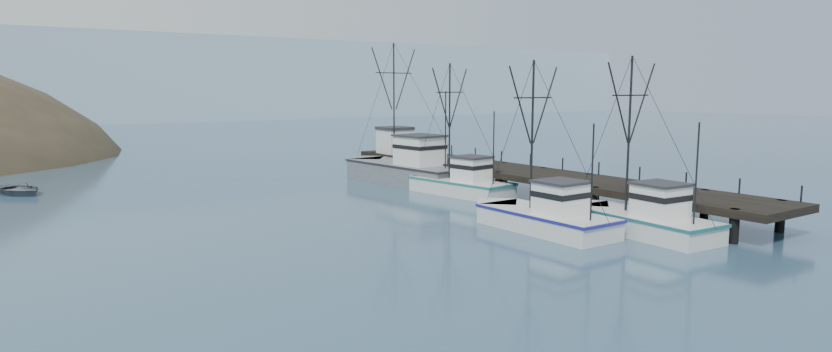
{
  "coord_description": "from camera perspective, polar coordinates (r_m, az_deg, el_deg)",
  "views": [
    {
      "loc": [
        -24.02,
        -23.5,
        8.75
      ],
      "look_at": [
        2.31,
        14.75,
        2.5
      ],
      "focal_mm": 28.0,
      "sensor_mm": 36.0,
      "label": 1
    }
  ],
  "objects": [
    {
      "name": "motorboat",
      "position": [
        63.7,
        -31.57,
        -1.37
      ],
      "size": [
        5.68,
        6.53,
        1.13
      ],
      "primitive_type": "imported",
      "rotation": [
        0.0,
        0.0,
        0.39
      ],
      "color": "slate",
      "rests_on": "ground"
    },
    {
      "name": "ground",
      "position": [
        34.73,
        10.8,
        -7.07
      ],
      "size": [
        400.0,
        400.0,
        0.0
      ],
      "primitive_type": "plane",
      "color": "#2E4B67",
      "rests_on": "ground"
    },
    {
      "name": "work_vessel",
      "position": [
        61.15,
        -1.01,
        0.6
      ],
      "size": [
        6.05,
        16.16,
        13.39
      ],
      "color": "slate",
      "rests_on": "ground"
    },
    {
      "name": "pickup_truck",
      "position": [
        68.91,
        0.25,
        2.63
      ],
      "size": [
        5.24,
        2.77,
        1.4
      ],
      "primitive_type": "imported",
      "rotation": [
        0.0,
        0.0,
        1.66
      ],
      "color": "silver",
      "rests_on": "pier"
    },
    {
      "name": "distant_ridge",
      "position": [
        196.66,
        -24.63,
        4.42
      ],
      "size": [
        360.0,
        40.0,
        26.0
      ],
      "primitive_type": "cube",
      "color": "#9EB2C6",
      "rests_on": "ground"
    },
    {
      "name": "trawler_near",
      "position": [
        41.91,
        18.96,
        -3.66
      ],
      "size": [
        4.15,
        10.92,
        11.09
      ],
      "color": "silver",
      "rests_on": "ground"
    },
    {
      "name": "trawler_far",
      "position": [
        54.48,
        3.7,
        -0.72
      ],
      "size": [
        4.87,
        11.01,
        11.23
      ],
      "color": "silver",
      "rests_on": "ground"
    },
    {
      "name": "pier_shed",
      "position": [
        68.51,
        -1.88,
        3.2
      ],
      "size": [
        3.0,
        3.2,
        2.8
      ],
      "color": "silver",
      "rests_on": "pier"
    },
    {
      "name": "trawler_mid",
      "position": [
        41.23,
        10.98,
        -3.57
      ],
      "size": [
        3.75,
        10.87,
        10.88
      ],
      "color": "silver",
      "rests_on": "ground"
    },
    {
      "name": "pier",
      "position": [
        55.28,
        9.28,
        0.23
      ],
      "size": [
        6.0,
        44.0,
        2.0
      ],
      "color": "black",
      "rests_on": "ground"
    }
  ]
}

